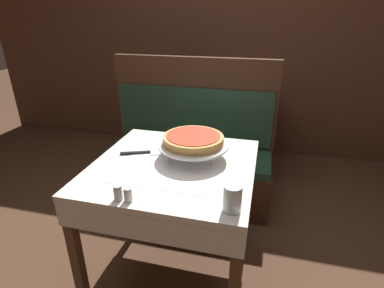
# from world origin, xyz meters

# --- Properties ---
(ground_plane) EXTENTS (14.00, 14.00, 0.00)m
(ground_plane) POSITION_xyz_m (0.00, 0.00, 0.00)
(ground_plane) COLOR #472D1E
(dining_table_front) EXTENTS (0.88, 0.88, 0.77)m
(dining_table_front) POSITION_xyz_m (0.00, 0.00, 0.67)
(dining_table_front) COLOR beige
(dining_table_front) RESTS_ON ground_plane
(dining_table_rear) EXTENTS (0.73, 0.73, 0.77)m
(dining_table_rear) POSITION_xyz_m (0.20, 1.59, 0.66)
(dining_table_rear) COLOR red
(dining_table_rear) RESTS_ON ground_plane
(booth_bench) EXTENTS (1.41, 0.50, 1.20)m
(booth_bench) POSITION_xyz_m (-0.14, 0.87, 0.34)
(booth_bench) COLOR #3D2316
(booth_bench) RESTS_ON ground_plane
(back_wall_panel) EXTENTS (6.00, 0.04, 2.40)m
(back_wall_panel) POSITION_xyz_m (0.00, 2.03, 1.20)
(back_wall_panel) COLOR #4C2D1E
(back_wall_panel) RESTS_ON ground_plane
(pizza_pan_stand) EXTENTS (0.40, 0.40, 0.09)m
(pizza_pan_stand) POSITION_xyz_m (0.09, 0.10, 0.85)
(pizza_pan_stand) COLOR #ADADB2
(pizza_pan_stand) RESTS_ON dining_table_front
(deep_dish_pizza) EXTENTS (0.34, 0.34, 0.05)m
(deep_dish_pizza) POSITION_xyz_m (0.09, 0.10, 0.89)
(deep_dish_pizza) COLOR #C68E47
(deep_dish_pizza) RESTS_ON pizza_pan_stand
(pizza_server) EXTENTS (0.27, 0.15, 0.01)m
(pizza_server) POSITION_xyz_m (-0.20, 0.09, 0.78)
(pizza_server) COLOR #BCBCC1
(pizza_server) RESTS_ON dining_table_front
(water_glass_near) EXTENTS (0.08, 0.08, 0.12)m
(water_glass_near) POSITION_xyz_m (0.36, -0.34, 0.83)
(water_glass_near) COLOR silver
(water_glass_near) RESTS_ON dining_table_front
(salt_shaker) EXTENTS (0.04, 0.04, 0.07)m
(salt_shaker) POSITION_xyz_m (-0.13, -0.38, 0.81)
(salt_shaker) COLOR silver
(salt_shaker) RESTS_ON dining_table_front
(pepper_shaker) EXTENTS (0.04, 0.04, 0.06)m
(pepper_shaker) POSITION_xyz_m (-0.09, -0.38, 0.80)
(pepper_shaker) COLOR silver
(pepper_shaker) RESTS_ON dining_table_front
(condiment_caddy) EXTENTS (0.12, 0.12, 0.16)m
(condiment_caddy) POSITION_xyz_m (0.29, 1.54, 0.81)
(condiment_caddy) COLOR black
(condiment_caddy) RESTS_ON dining_table_rear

